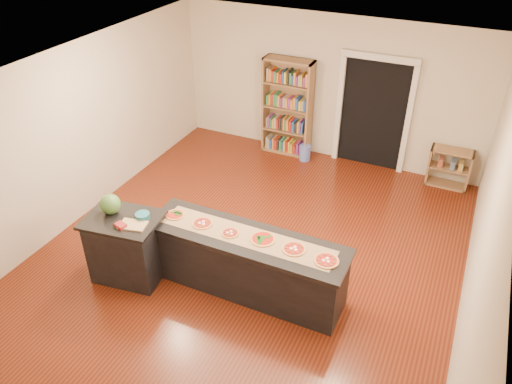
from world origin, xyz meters
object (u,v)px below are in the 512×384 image
at_px(kitchen_island, 247,263).
at_px(low_shelf, 449,168).
at_px(waste_bin, 305,153).
at_px(watermelon, 110,204).
at_px(bookshelf, 287,108).
at_px(side_counter, 127,247).

height_order(kitchen_island, low_shelf, kitchen_island).
bearing_deg(kitchen_island, waste_bin, 98.35).
relative_size(kitchen_island, watermelon, 9.80).
distance_m(kitchen_island, low_shelf, 4.53).
relative_size(bookshelf, waste_bin, 6.06).
height_order(waste_bin, watermelon, watermelon).
xyz_separation_m(low_shelf, waste_bin, (-2.69, -0.19, -0.21)).
height_order(kitchen_island, bookshelf, bookshelf).
distance_m(side_counter, bookshelf, 4.48).
bearing_deg(bookshelf, watermelon, -100.53).
bearing_deg(waste_bin, watermelon, -107.14).
relative_size(kitchen_island, low_shelf, 3.73).
relative_size(bookshelf, low_shelf, 2.65).
bearing_deg(watermelon, waste_bin, 72.86).
bearing_deg(low_shelf, side_counter, -130.47).
height_order(bookshelf, waste_bin, bookshelf).
relative_size(kitchen_island, side_counter, 2.72).
relative_size(kitchen_island, bookshelf, 1.41).
xyz_separation_m(kitchen_island, low_shelf, (2.15, 3.98, -0.09)).
bearing_deg(bookshelf, kitchen_island, -75.55).
xyz_separation_m(kitchen_island, side_counter, (-1.63, -0.45, 0.05)).
xyz_separation_m(side_counter, waste_bin, (1.09, 4.24, -0.34)).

